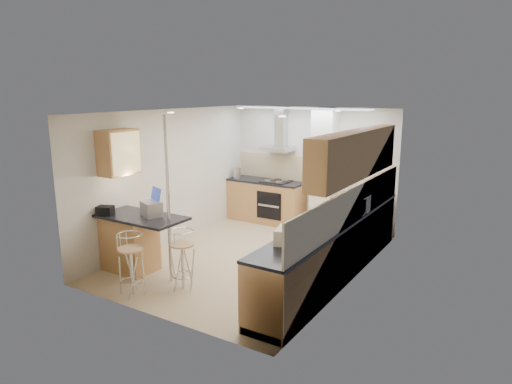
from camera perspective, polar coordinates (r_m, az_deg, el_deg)
The scene contains 16 objects.
ground at distance 7.96m, azimuth -0.54°, elevation -8.26°, with size 4.80×4.80×0.00m, color tan.
room_shell at distance 7.70m, azimuth 2.97°, elevation 2.93°, with size 3.64×4.84×2.51m.
right_counter at distance 7.16m, azimuth 9.74°, elevation -6.95°, with size 0.63×4.40×0.92m.
back_counter at distance 10.01m, azimuth 1.27°, elevation -1.10°, with size 1.70×0.63×0.92m.
peninsula at distance 7.41m, azimuth -14.10°, elevation -6.35°, with size 1.47×0.72×0.94m.
microwave at distance 7.36m, azimuth 12.20°, elevation -1.62°, with size 0.51×0.35×0.28m, color white.
laptop at distance 7.18m, azimuth -12.94°, elevation -2.06°, with size 0.33×0.25×0.23m, color #AAACB3.
bag at distance 7.49m, azimuth -18.33°, elevation -2.18°, with size 0.24×0.18×0.13m, color black.
bar_stool_near at distance 6.69m, azimuth -15.34°, elevation -8.70°, with size 0.37×0.37×0.91m, color tan, non-canonical shape.
bar_stool_end at distance 6.74m, azimuth -9.17°, elevation -8.30°, with size 0.36×0.36×0.89m, color tan, non-canonical shape.
jar_a at distance 7.67m, azimuth 13.03°, elevation -1.51°, with size 0.12×0.12×0.17m, color #EEE3CF.
jar_b at distance 7.97m, azimuth 12.67°, elevation -0.98°, with size 0.11×0.11×0.16m, color #EEE3CF.
jar_c at distance 6.14m, azimuth 5.58°, elevation -4.74°, with size 0.14×0.14×0.18m, color #B5AC91.
jar_d at distance 6.53m, azimuth 8.99°, elevation -3.90°, with size 0.10×0.10×0.15m, color white.
bread_bin at distance 5.86m, azimuth 4.09°, elevation -5.46°, with size 0.30×0.38×0.20m, color #EEE3CF.
kettle at distance 10.12m, azimuth -2.37°, elevation 2.42°, with size 0.16×0.16×0.25m, color #BCBEC1.
Camera 1 is at (3.97, -6.28, 2.84)m, focal length 32.00 mm.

